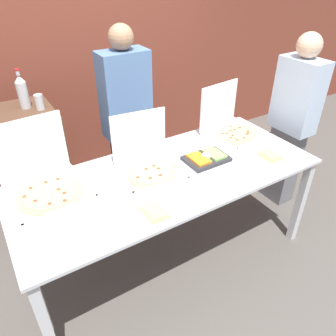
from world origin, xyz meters
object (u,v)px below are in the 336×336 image
Objects in this scene: person_guest_plaid at (292,122)px; soda_bottle at (22,91)px; paper_plate_front_right at (155,213)px; veggie_tray at (206,158)px; person_guest_cap at (128,126)px; pizza_box_near_right at (231,127)px; paper_plate_front_left at (270,156)px; pizza_box_far_right at (148,164)px; soda_can_silver at (39,102)px; pizza_box_near_left at (45,183)px.

soda_bottle is at bearing 65.44° from person_guest_plaid.
veggie_tray reaches higher than paper_plate_front_right.
veggie_tray is at bearing 113.76° from person_guest_cap.
person_guest_cap is (0.73, -0.34, -0.36)m from soda_bottle.
pizza_box_near_right is 2.14× the size of paper_plate_front_left.
person_guest_plaid is at bearing 155.46° from person_guest_cap.
pizza_box_far_right is 0.47m from paper_plate_front_right.
soda_bottle reaches higher than pizza_box_near_right.
paper_plate_front_right is at bearing -159.81° from pizza_box_near_right.
soda_bottle reaches higher than paper_plate_front_right.
paper_plate_front_left is 1.84× the size of soda_can_silver.
paper_plate_front_left is at bearing 117.07° from person_guest_plaid.
pizza_box_near_left is 1.67m from paper_plate_front_left.
pizza_box_near_right reaches higher than paper_plate_front_left.
paper_plate_front_right is at bearing -152.81° from veggie_tray.
person_guest_cap reaches higher than pizza_box_near_left.
paper_plate_front_right is at bearing 72.49° from person_guest_cap.
person_guest_plaid is at bearing -24.56° from soda_bottle.
pizza_box_near_left is 0.31× the size of person_guest_plaid.
pizza_box_far_right is at bearing 169.00° from veggie_tray.
pizza_box_near_right is 0.90m from person_guest_cap.
pizza_box_near_left reaches higher than soda_can_silver.
person_guest_plaid reaches higher than paper_plate_front_left.
paper_plate_front_right is (-1.09, -0.56, -0.06)m from pizza_box_near_right.
person_guest_cap is at bearing 128.95° from paper_plate_front_left.
pizza_box_near_right is 1.60m from soda_can_silver.
person_guest_plaid is at bearing 27.07° from paper_plate_front_left.
pizza_box_far_right is 2.10× the size of paper_plate_front_left.
pizza_box_far_right is at bearing -60.41° from soda_can_silver.
soda_can_silver is (-0.49, 0.87, 0.28)m from pizza_box_far_right.
pizza_box_far_right is 0.27× the size of person_guest_cap.
paper_plate_front_right is at bearing -106.71° from pizza_box_far_right.
person_guest_plaid is (1.07, 0.09, 0.00)m from veggie_tray.
veggie_tray is 1.40m from soda_can_silver.
pizza_box_near_left is 0.97m from person_guest_cap.
soda_bottle is (-0.59, 0.97, 0.35)m from pizza_box_far_right.
soda_can_silver is at bearing -20.41° from person_guest_cap.
person_guest_plaid is (1.53, -0.00, -0.05)m from pizza_box_far_right.
pizza_box_near_right is (1.59, -0.01, -0.01)m from pizza_box_near_left.
pizza_box_near_left is 0.80m from soda_can_silver.
person_guest_plaid reaches higher than pizza_box_far_right.
person_guest_plaid is (1.39, -0.63, -0.05)m from person_guest_cap.
soda_bottle reaches higher than veggie_tray.
pizza_box_near_left reaches higher than veggie_tray.
soda_bottle is (-1.50, 1.29, 0.42)m from paper_plate_front_left.
soda_can_silver is (0.20, 0.73, 0.27)m from pizza_box_near_left.
pizza_box_near_right is at bearing -4.56° from pizza_box_near_left.
person_guest_plaid is at bearing -7.99° from pizza_box_near_left.
soda_bottle is (-0.40, 1.39, 0.42)m from paper_plate_front_right.
soda_bottle is at bearing 128.31° from pizza_box_far_right.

